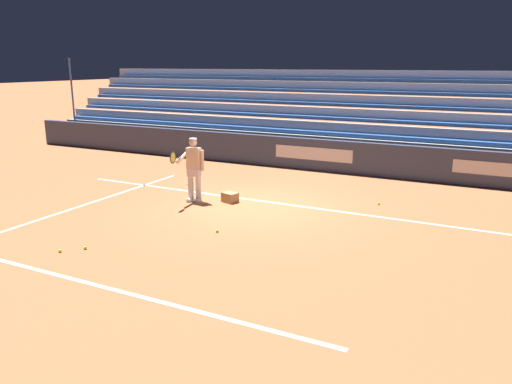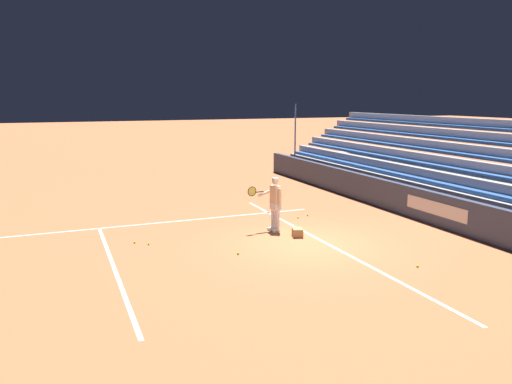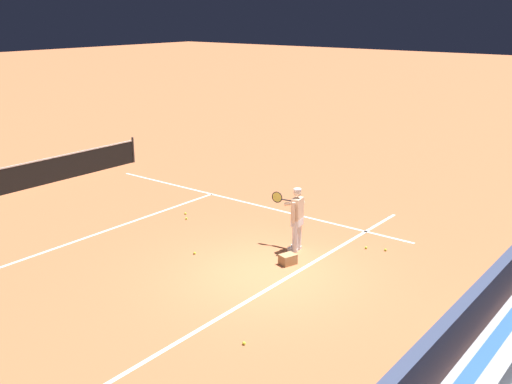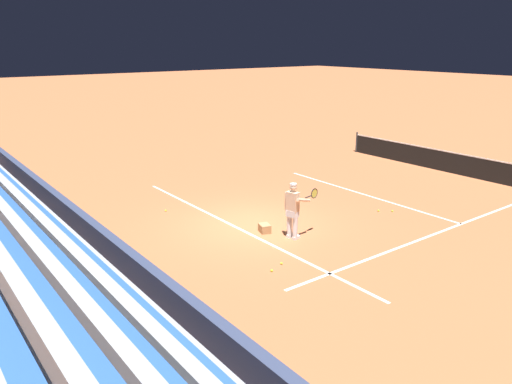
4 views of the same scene
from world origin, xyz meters
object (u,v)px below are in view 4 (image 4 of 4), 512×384
tennis_player (293,210)px  tennis_ball_midcourt (378,211)px  tennis_ball_stray_back (166,210)px  tennis_net (449,162)px  tennis_ball_on_baseline (299,209)px  tennis_ball_by_box (281,263)px  tennis_ball_toward_net (272,270)px  ball_box_cardboard (265,228)px  tennis_ball_near_player (392,211)px

tennis_player → tennis_ball_midcourt: (-0.06, 4.01, -0.86)m
tennis_ball_stray_back → tennis_ball_midcourt: 7.42m
tennis_ball_stray_back → tennis_net: tennis_net is taller
tennis_net → tennis_player: bearing=-80.9°
tennis_ball_on_baseline → tennis_ball_by_box: same height
tennis_ball_toward_net → tennis_net: (-3.12, 12.76, 0.46)m
tennis_ball_toward_net → tennis_ball_stray_back: bearing=179.6°
ball_box_cardboard → tennis_ball_by_box: (2.12, -1.09, -0.10)m
tennis_ball_stray_back → tennis_ball_toward_net: (5.94, -0.04, 0.00)m
tennis_ball_on_baseline → tennis_ball_by_box: size_ratio=1.00×
tennis_ball_midcourt → tennis_ball_by_box: bearing=-76.9°
tennis_ball_on_baseline → tennis_ball_stray_back: size_ratio=1.00×
tennis_ball_stray_back → tennis_ball_midcourt: (4.49, 5.91, 0.00)m
ball_box_cardboard → tennis_ball_toward_net: (2.30, -1.57, -0.10)m
tennis_net → tennis_ball_by_box: bearing=-76.5°
tennis_ball_midcourt → tennis_ball_toward_net: bearing=-76.3°
ball_box_cardboard → tennis_ball_midcourt: ball_box_cardboard is taller
ball_box_cardboard → tennis_ball_midcourt: bearing=79.1°
tennis_player → ball_box_cardboard: bearing=-157.8°
tennis_ball_toward_net → tennis_ball_near_player: same height
ball_box_cardboard → tennis_net: 11.23m
tennis_ball_near_player → tennis_net: tennis_net is taller
tennis_ball_on_baseline → tennis_ball_midcourt: bearing=48.8°
tennis_ball_midcourt → tennis_ball_on_baseline: bearing=-131.2°
tennis_player → tennis_ball_near_player: (0.26, 4.36, -0.86)m
tennis_ball_stray_back → tennis_ball_by_box: 5.78m
ball_box_cardboard → tennis_ball_midcourt: 4.47m
tennis_ball_near_player → ball_box_cardboard: bearing=-103.8°
tennis_player → tennis_ball_by_box: tennis_player is taller
tennis_ball_on_baseline → tennis_ball_midcourt: size_ratio=1.00×
tennis_player → tennis_net: 10.97m
tennis_ball_stray_back → tennis_net: size_ratio=0.01×
ball_box_cardboard → tennis_ball_stray_back: (-3.64, -1.53, -0.10)m
tennis_ball_toward_net → tennis_player: bearing=125.8°
tennis_ball_near_player → tennis_ball_toward_net: bearing=-79.8°
tennis_ball_stray_back → tennis_net: bearing=77.5°
tennis_ball_stray_back → tennis_ball_toward_net: 5.94m
tennis_ball_near_player → tennis_ball_midcourt: 0.47m
ball_box_cardboard → tennis_ball_near_player: bearing=76.2°
tennis_ball_on_baseline → tennis_ball_by_box: (3.10, -3.38, 0.00)m
tennis_ball_toward_net → tennis_ball_by_box: 0.51m
tennis_ball_stray_back → tennis_ball_by_box: bearing=4.4°
tennis_ball_on_baseline → tennis_ball_midcourt: 2.78m
tennis_ball_on_baseline → tennis_ball_near_player: (2.15, 2.44, 0.00)m
tennis_ball_stray_back → tennis_player: bearing=22.6°
tennis_player → tennis_net: (-1.73, 10.83, -0.40)m
tennis_ball_stray_back → tennis_ball_toward_net: size_ratio=1.00×
tennis_ball_stray_back → ball_box_cardboard: bearing=22.7°
ball_box_cardboard → tennis_ball_by_box: size_ratio=6.06×
tennis_ball_stray_back → tennis_ball_by_box: (5.76, 0.44, 0.00)m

